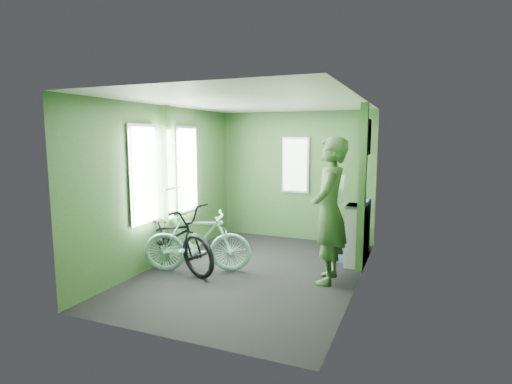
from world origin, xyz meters
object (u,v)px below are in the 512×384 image
waste_box (356,235)px  bicycle_mint (198,272)px  bicycle_black (172,268)px  passenger (329,211)px  bench_seat (352,240)px

waste_box → bicycle_mint: bearing=-150.1°
bicycle_mint → bicycle_black: bearing=67.8°
bicycle_black → bicycle_mint: bicycle_black is taller
bicycle_mint → waste_box: bearing=-81.4°
bicycle_black → passenger: bearing=-60.4°
bicycle_black → bench_seat: bench_seat is taller
waste_box → bicycle_black: bearing=-154.8°
waste_box → bench_seat: 0.51m
bicycle_black → passenger: 2.37m
bicycle_black → bicycle_mint: 0.43m
bicycle_black → bench_seat: 2.77m
passenger → waste_box: size_ratio=2.07×
bicycle_black → waste_box: (2.38, 1.12, 0.45)m
waste_box → bench_seat: waste_box is taller
bicycle_mint → passenger: bearing=-100.1°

